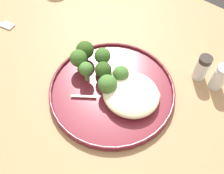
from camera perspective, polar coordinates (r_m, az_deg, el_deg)
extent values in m
cube|color=#9E754C|center=(0.55, 0.99, -8.44)|extent=(1.40, 1.00, 0.04)
cube|color=olive|center=(1.33, -8.60, 14.31)|extent=(0.06, 0.06, 0.70)
cylinder|color=maroon|center=(0.56, 0.00, -0.86)|extent=(0.29, 0.29, 0.01)
torus|color=maroon|center=(0.56, 0.00, -0.38)|extent=(0.29, 0.29, 0.01)
ellipsoid|color=beige|center=(0.53, 4.47, -1.57)|extent=(0.13, 0.12, 0.03)
cylinder|color=beige|center=(0.53, 4.44, -3.77)|extent=(0.03, 0.03, 0.01)
cylinder|color=#988766|center=(0.53, 4.48, -3.43)|extent=(0.03, 0.03, 0.00)
cylinder|color=#E5C689|center=(0.55, 9.44, -2.08)|extent=(0.03, 0.03, 0.01)
cylinder|color=#958159|center=(0.54, 9.54, -1.69)|extent=(0.03, 0.03, 0.00)
cylinder|color=#E5C689|center=(0.55, 3.77, 0.15)|extent=(0.03, 0.03, 0.01)
cylinder|color=#958159|center=(0.55, 3.81, 0.50)|extent=(0.03, 0.03, 0.00)
cylinder|color=#DBB77A|center=(0.56, 0.44, 2.13)|extent=(0.03, 0.03, 0.01)
cylinder|color=#8E774F|center=(0.56, 0.45, 2.62)|extent=(0.03, 0.03, 0.00)
cylinder|color=#E5C689|center=(0.54, 2.39, -1.62)|extent=(0.03, 0.03, 0.01)
cylinder|color=#958159|center=(0.54, 2.42, -1.24)|extent=(0.02, 0.02, 0.00)
cylinder|color=#7A994C|center=(0.59, -7.59, 4.96)|extent=(0.01, 0.01, 0.02)
sphere|color=#386023|center=(0.57, -7.89, 6.71)|extent=(0.04, 0.04, 0.04)
cylinder|color=#89A356|center=(0.59, -2.15, 5.64)|extent=(0.01, 0.01, 0.02)
sphere|color=#386023|center=(0.57, -2.24, 7.36)|extent=(0.04, 0.04, 0.04)
cylinder|color=#89A356|center=(0.57, -2.03, 2.64)|extent=(0.02, 0.02, 0.02)
sphere|color=#2D4C19|center=(0.55, -2.10, 4.08)|extent=(0.04, 0.04, 0.04)
cylinder|color=#7A994C|center=(0.57, -5.93, 2.63)|extent=(0.01, 0.01, 0.03)
sphere|color=#42702D|center=(0.55, -6.15, 4.24)|extent=(0.03, 0.03, 0.03)
cylinder|color=#7A994C|center=(0.55, -1.03, -0.84)|extent=(0.02, 0.02, 0.02)
sphere|color=#42702D|center=(0.53, -1.07, 0.66)|extent=(0.04, 0.04, 0.04)
cylinder|color=#7A994C|center=(0.56, 2.03, 1.77)|extent=(0.02, 0.02, 0.02)
sphere|color=#42702D|center=(0.55, 2.11, 3.21)|extent=(0.04, 0.04, 0.04)
cylinder|color=#89A356|center=(0.61, -6.14, 7.03)|extent=(0.01, 0.01, 0.02)
sphere|color=#2D4C19|center=(0.59, -6.36, 8.68)|extent=(0.04, 0.04, 0.04)
cube|color=silver|center=(0.57, -0.32, 1.99)|extent=(0.02, 0.04, 0.00)
cube|color=silver|center=(0.55, -6.72, -2.21)|extent=(0.05, 0.04, 0.00)
cube|color=silver|center=(0.78, -23.38, 13.14)|extent=(0.04, 0.03, 0.00)
cylinder|color=white|center=(0.61, 23.76, 1.76)|extent=(0.03, 0.03, 0.05)
cylinder|color=silver|center=(0.58, 24.85, 3.70)|extent=(0.03, 0.03, 0.01)
cylinder|color=white|center=(0.61, 20.26, 3.96)|extent=(0.03, 0.03, 0.05)
cylinder|color=#332D28|center=(0.59, 21.20, 5.98)|extent=(0.03, 0.03, 0.01)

